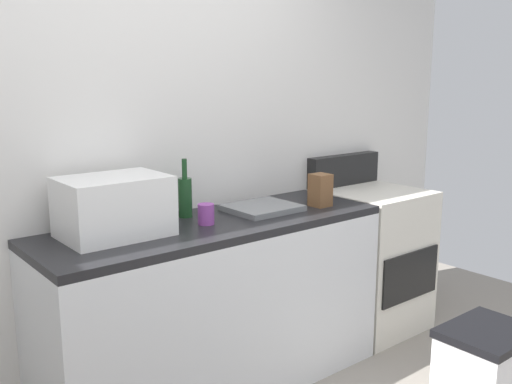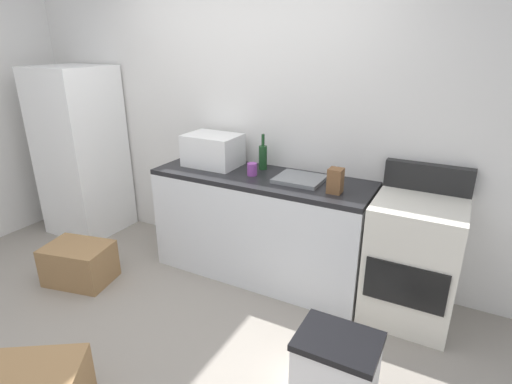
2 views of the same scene
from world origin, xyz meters
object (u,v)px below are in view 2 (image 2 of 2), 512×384
Objects in this scene: refrigerator at (81,152)px; coffee_mug at (252,169)px; knife_block at (335,181)px; stove_oven at (413,259)px; storage_bin at (336,365)px; cardboard_box_large at (79,263)px; microwave at (213,150)px; wine_bottle at (263,156)px.

refrigerator is 16.96× the size of coffee_mug.
refrigerator is 9.42× the size of knife_block.
stove_oven is 2.39× the size of storage_bin.
storage_bin is (-0.24, -0.95, -0.27)m from stove_oven.
knife_block is 2.23m from cardboard_box_large.
microwave reaches higher than knife_block.
microwave is (-1.72, 0.06, 0.57)m from stove_oven.
knife_block is at bearing -7.86° from microwave.
cardboard_box_large is (-1.22, -0.81, -0.78)m from coffee_mug.
microwave is (1.55, 0.12, 0.19)m from refrigerator.
wine_bottle reaches higher than knife_block.
refrigerator is 1.56m from microwave.
knife_block is at bearing -0.90° from refrigerator.
stove_oven is 6.11× the size of knife_block.
cardboard_box_large is at bearing -146.37° from coffee_mug.
cardboard_box_large is at bearing -158.99° from knife_block.
stove_oven reaches higher than storage_bin.
refrigerator is 1.29m from cardboard_box_large.
storage_bin is (2.27, -0.11, 0.03)m from cardboard_box_large.
stove_oven is at bearing 1.25° from coffee_mug.
storage_bin is (3.03, -0.89, -0.66)m from refrigerator.
coffee_mug is 1.66m from cardboard_box_large.
refrigerator is 3.29m from stove_oven.
wine_bottle is (-1.29, 0.16, 0.54)m from stove_oven.
stove_oven reaches higher than coffee_mug.
refrigerator is 2.70m from knife_block.
storage_bin is at bearing -2.77° from cardboard_box_large.
cardboard_box_large is (-1.22, -1.00, -0.84)m from wine_bottle.
wine_bottle is at bearing 6.21° from refrigerator.
knife_block is at bearing 111.34° from storage_bin.
microwave is 0.45m from coffee_mug.
cardboard_box_large is at bearing -131.14° from microwave.
wine_bottle is at bearing 39.32° from cardboard_box_large.
wine_bottle is (0.43, 0.10, -0.03)m from microwave.
microwave is 1.48m from cardboard_box_large.
cardboard_box_large is at bearing -161.49° from stove_oven.
microwave reaches higher than storage_bin.
microwave is at bearing 48.86° from cardboard_box_large.
wine_bottle is at bearing 12.94° from microwave.
cardboard_box_large is (-0.79, -0.90, -0.87)m from microwave.
storage_bin is at bearing -16.47° from refrigerator.
refrigerator is 1.54× the size of stove_oven.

